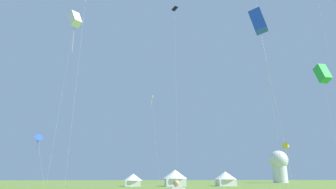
% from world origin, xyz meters
% --- Properties ---
extents(kite_white_box, '(2.81, 3.76, 29.94)m').
position_xyz_m(kite_white_box, '(-14.76, 44.98, 28.32)').
color(kite_white_box, white).
rests_on(kite_white_box, ground).
extents(kite_yellow_delta, '(1.95, 2.75, 9.05)m').
position_xyz_m(kite_yellow_delta, '(28.64, 57.40, 8.16)').
color(kite_yellow_delta, yellow).
rests_on(kite_yellow_delta, ground).
extents(kite_white_diamond, '(1.96, 2.31, 17.75)m').
position_xyz_m(kite_white_diamond, '(-0.58, 54.59, 16.36)').
color(kite_white_diamond, white).
rests_on(kite_white_diamond, ground).
extents(kite_black_diamond, '(1.12, 1.79, 30.62)m').
position_xyz_m(kite_black_diamond, '(2.39, 41.99, 27.69)').
color(kite_black_diamond, black).
rests_on(kite_black_diamond, ground).
extents(kite_blue_box, '(1.50, 2.36, 13.80)m').
position_xyz_m(kite_blue_box, '(4.76, 15.95, 12.85)').
color(kite_blue_box, blue).
rests_on(kite_blue_box, ground).
extents(kite_green_box, '(1.33, 2.55, 14.95)m').
position_xyz_m(kite_green_box, '(18.11, 28.21, 13.74)').
color(kite_green_box, green).
rests_on(kite_green_box, ground).
extents(kite_blue_delta, '(3.22, 2.10, 9.11)m').
position_xyz_m(kite_blue_delta, '(-20.64, 51.72, 8.24)').
color(kite_blue_delta, blue).
rests_on(kite_blue_delta, ground).
extents(festival_tent_right, '(3.93, 3.93, 2.55)m').
position_xyz_m(festival_tent_right, '(-3.77, 62.09, 1.41)').
color(festival_tent_right, white).
rests_on(festival_tent_right, ground).
extents(festival_tent_center, '(5.19, 5.19, 3.38)m').
position_xyz_m(festival_tent_center, '(5.10, 62.09, 1.87)').
color(festival_tent_center, white).
rests_on(festival_tent_center, ground).
extents(festival_tent_left, '(4.69, 4.69, 3.05)m').
position_xyz_m(festival_tent_left, '(16.17, 62.09, 1.69)').
color(festival_tent_left, white).
rests_on(festival_tent_left, ground).
extents(observatory_dome, '(6.40, 6.40, 10.80)m').
position_xyz_m(observatory_dome, '(46.32, 96.58, 6.01)').
color(observatory_dome, white).
rests_on(observatory_dome, ground).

